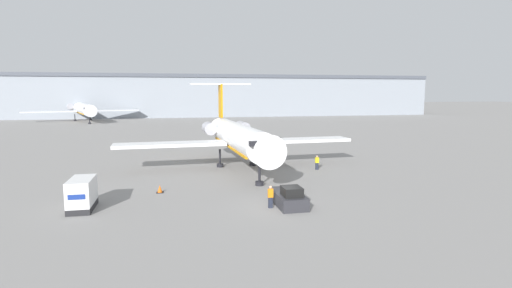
# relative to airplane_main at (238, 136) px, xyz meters

# --- Properties ---
(ground_plane) EXTENTS (600.00, 600.00, 0.00)m
(ground_plane) POSITION_rel_airplane_main_xyz_m (0.66, -17.04, -3.68)
(ground_plane) COLOR gray
(terminal_building) EXTENTS (180.00, 16.80, 15.17)m
(terminal_building) POSITION_rel_airplane_main_xyz_m (0.66, 102.96, 3.93)
(terminal_building) COLOR #8C939E
(terminal_building) RESTS_ON ground
(airplane_main) EXTENTS (28.05, 25.42, 10.05)m
(airplane_main) POSITION_rel_airplane_main_xyz_m (0.00, 0.00, 0.00)
(airplane_main) COLOR white
(airplane_main) RESTS_ON ground
(pushback_tug) EXTENTS (2.01, 4.60, 1.68)m
(pushback_tug) POSITION_rel_airplane_main_xyz_m (1.24, -16.58, -3.07)
(pushback_tug) COLOR #2D2D33
(pushback_tug) RESTS_ON ground
(luggage_cart) EXTENTS (1.67, 3.60, 2.37)m
(luggage_cart) POSITION_rel_airplane_main_xyz_m (-14.32, -14.38, -2.50)
(luggage_cart) COLOR #232326
(luggage_cart) RESTS_ON ground
(worker_near_tug) EXTENTS (0.40, 0.24, 1.72)m
(worker_near_tug) POSITION_rel_airplane_main_xyz_m (-0.31, -17.01, -2.78)
(worker_near_tug) COLOR #232838
(worker_near_tug) RESTS_ON ground
(worker_by_wing) EXTENTS (0.40, 0.24, 1.64)m
(worker_by_wing) POSITION_rel_airplane_main_xyz_m (8.64, -3.32, -2.83)
(worker_by_wing) COLOR #232838
(worker_by_wing) RESTS_ON ground
(traffic_cone_left) EXTENTS (0.61, 0.61, 0.69)m
(traffic_cone_left) POSITION_rel_airplane_main_xyz_m (-8.72, -10.43, -3.36)
(traffic_cone_left) COLOR black
(traffic_cone_left) RESTS_ON ground
(airplane_parked_far_left) EXTENTS (33.23, 34.49, 10.58)m
(airplane_parked_far_left) POSITION_rel_airplane_main_xyz_m (-34.20, 86.52, 0.08)
(airplane_parked_far_left) COLOR silver
(airplane_parked_far_left) RESTS_ON ground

